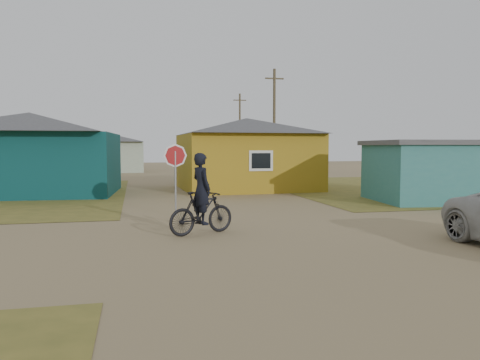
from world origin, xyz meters
name	(u,v)px	position (x,y,z in m)	size (l,w,h in m)	color
ground	(279,240)	(0.00, 0.00, 0.00)	(120.00, 120.00, 0.00)	#947D55
grass_ne	(441,186)	(14.00, 13.00, 0.01)	(20.00, 18.00, 0.00)	olive
house_teal	(30,152)	(-8.50, 13.50, 2.05)	(8.93, 7.08, 4.00)	#0A3638
house_yellow	(247,153)	(2.50, 14.00, 2.00)	(7.72, 6.76, 3.90)	#A17E18
shed_turquoise	(446,171)	(9.50, 6.50, 1.31)	(6.71, 4.93, 2.60)	#367874
house_pale_west	(107,152)	(-6.00, 34.00, 1.86)	(7.04, 6.15, 3.60)	#9EAC94
house_beige_east	(258,151)	(10.00, 40.00, 1.86)	(6.95, 6.05, 3.60)	gray
house_pale_north	(41,152)	(-14.00, 46.00, 1.75)	(6.28, 5.81, 3.40)	#9EAC94
utility_pole_near	(274,122)	(6.50, 22.00, 4.14)	(1.40, 0.20, 8.00)	brown
utility_pole_far	(240,130)	(7.50, 38.00, 4.14)	(1.40, 0.20, 8.00)	brown
stop_sign	(175,163)	(-2.18, 4.73, 1.79)	(0.77, 0.27, 2.43)	gray
cyclist	(202,205)	(-1.80, 1.17, 0.79)	(1.98, 1.24, 2.17)	black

